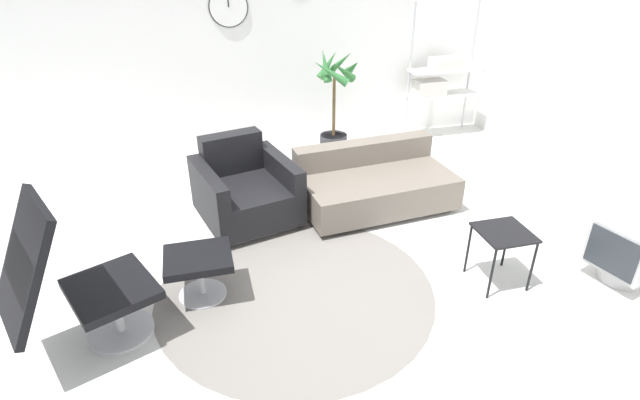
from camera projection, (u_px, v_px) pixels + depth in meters
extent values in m
plane|color=silver|center=(319.00, 276.00, 4.02)|extent=(12.00, 12.00, 0.00)
cube|color=white|center=(256.00, 32.00, 5.90)|extent=(12.00, 0.06, 2.80)
cylinder|color=black|center=(228.00, 7.00, 5.66)|extent=(0.45, 0.01, 0.45)
cylinder|color=white|center=(228.00, 7.00, 5.65)|extent=(0.42, 0.02, 0.42)
cube|color=black|center=(228.00, 1.00, 5.61)|extent=(0.01, 0.01, 0.13)
cylinder|color=slate|center=(296.00, 290.00, 3.86)|extent=(2.14, 2.14, 0.01)
cylinder|color=#BCBCC1|center=(122.00, 331.00, 3.46)|extent=(0.58, 0.58, 0.02)
cylinder|color=#BCBCC1|center=(117.00, 312.00, 3.38)|extent=(0.06, 0.06, 0.32)
cube|color=black|center=(111.00, 289.00, 3.29)|extent=(0.70, 0.73, 0.06)
cube|color=black|center=(23.00, 265.00, 2.87)|extent=(0.59, 0.68, 0.74)
cylinder|color=#BCBCC1|center=(203.00, 294.00, 3.81)|extent=(0.36, 0.36, 0.02)
cylinder|color=#BCBCC1|center=(201.00, 278.00, 3.74)|extent=(0.05, 0.05, 0.29)
cube|color=black|center=(198.00, 259.00, 3.66)|extent=(0.49, 0.42, 0.06)
cube|color=silver|center=(248.00, 217.00, 4.80)|extent=(0.83, 0.86, 0.06)
cube|color=black|center=(247.00, 200.00, 4.71)|extent=(0.78, 0.99, 0.32)
cube|color=black|center=(231.00, 153.00, 4.82)|extent=(0.61, 0.32, 0.39)
cube|color=black|center=(281.00, 182.00, 4.81)|extent=(0.33, 0.88, 0.53)
cube|color=black|center=(210.00, 198.00, 4.51)|extent=(0.33, 0.88, 0.53)
cube|color=black|center=(375.00, 204.00, 5.04)|extent=(1.39, 0.84, 0.05)
cube|color=#70665B|center=(376.00, 189.00, 4.95)|extent=(1.55, 0.98, 0.31)
cube|color=#70665B|center=(364.00, 152.00, 5.09)|extent=(1.49, 0.34, 0.23)
cube|color=black|center=(504.00, 232.00, 3.76)|extent=(0.38, 0.38, 0.02)
cylinder|color=black|center=(492.00, 274.00, 3.69)|extent=(0.02, 0.02, 0.44)
cylinder|color=black|center=(532.00, 267.00, 3.76)|extent=(0.02, 0.02, 0.44)
cylinder|color=black|center=(468.00, 249.00, 3.98)|extent=(0.02, 0.02, 0.44)
cylinder|color=black|center=(506.00, 243.00, 4.06)|extent=(0.02, 0.02, 0.44)
cylinder|color=#B7B7B7|center=(621.00, 272.00, 3.97)|extent=(0.34, 0.34, 0.13)
cube|color=#B7B7B7|center=(631.00, 245.00, 3.85)|extent=(0.56, 0.55, 0.38)
cube|color=#282D33|center=(612.00, 253.00, 3.74)|extent=(0.11, 0.38, 0.32)
cylinder|color=#333338|center=(333.00, 146.00, 6.09)|extent=(0.33, 0.33, 0.29)
cylinder|color=#382819|center=(334.00, 136.00, 6.02)|extent=(0.30, 0.30, 0.02)
cylinder|color=brown|center=(334.00, 107.00, 5.86)|extent=(0.04, 0.04, 0.69)
cone|color=#2D6B33|center=(352.00, 68.00, 5.68)|extent=(0.11, 0.47, 0.31)
cone|color=#2D6B33|center=(339.00, 63.00, 5.75)|extent=(0.34, 0.30, 0.34)
cone|color=#2D6B33|center=(328.00, 65.00, 5.71)|extent=(0.32, 0.22, 0.33)
cone|color=#2D6B33|center=(325.00, 66.00, 5.59)|extent=(0.11, 0.30, 0.36)
cone|color=#2D6B33|center=(331.00, 73.00, 5.48)|extent=(0.42, 0.29, 0.30)
cone|color=#2D6B33|center=(343.00, 71.00, 5.55)|extent=(0.35, 0.25, 0.29)
cylinder|color=#BCBCC1|center=(410.00, 72.00, 6.43)|extent=(0.03, 0.03, 1.71)
cylinder|color=#BCBCC1|center=(470.00, 68.00, 6.62)|extent=(0.03, 0.03, 1.71)
cube|color=white|center=(442.00, 94.00, 6.56)|extent=(0.93, 0.28, 0.02)
cube|color=white|center=(445.00, 70.00, 6.41)|extent=(0.93, 0.28, 0.02)
cube|color=beige|center=(430.00, 87.00, 6.46)|extent=(0.39, 0.24, 0.19)
cube|color=silver|center=(445.00, 64.00, 6.36)|extent=(0.38, 0.24, 0.14)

